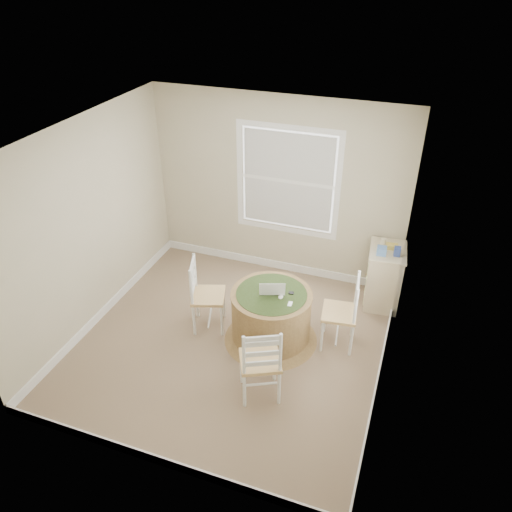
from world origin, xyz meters
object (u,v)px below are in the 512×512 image
(round_table, at_px, (271,315))
(chair_right, at_px, (339,312))
(laptop, at_px, (272,290))
(chair_near, at_px, (260,360))
(chair_left, at_px, (208,295))
(corner_chest, at_px, (384,276))

(round_table, distance_m, chair_right, 0.82)
(chair_right, xyz_separation_m, laptop, (-0.79, -0.16, 0.25))
(round_table, xyz_separation_m, chair_near, (0.16, -0.87, 0.10))
(chair_left, relative_size, corner_chest, 1.14)
(chair_left, height_order, chair_right, same)
(corner_chest, bearing_deg, laptop, -139.97)
(chair_left, relative_size, laptop, 2.55)
(corner_chest, bearing_deg, chair_near, -120.86)
(round_table, relative_size, chair_left, 1.21)
(round_table, distance_m, laptop, 0.34)
(chair_right, relative_size, laptop, 2.55)
(round_table, bearing_deg, corner_chest, 41.37)
(chair_near, relative_size, corner_chest, 1.14)
(round_table, relative_size, laptop, 3.10)
(laptop, height_order, corner_chest, laptop)
(chair_left, height_order, corner_chest, chair_left)
(chair_right, height_order, corner_chest, chair_right)
(laptop, bearing_deg, chair_left, -15.42)
(chair_left, distance_m, corner_chest, 2.35)
(round_table, bearing_deg, chair_right, 9.45)
(round_table, relative_size, corner_chest, 1.38)
(chair_right, distance_m, laptop, 0.84)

